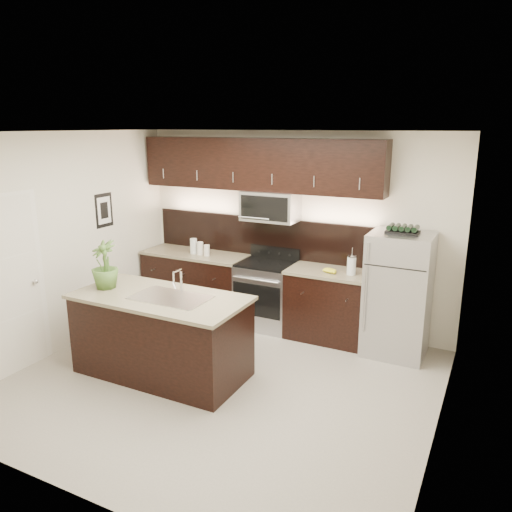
{
  "coord_description": "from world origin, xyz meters",
  "views": [
    {
      "loc": [
        2.59,
        -4.28,
        2.77
      ],
      "look_at": [
        0.16,
        0.55,
        1.34
      ],
      "focal_mm": 35.0,
      "sensor_mm": 36.0,
      "label": 1
    }
  ],
  "objects": [
    {
      "name": "sink_faucet",
      "position": [
        -0.56,
        -0.09,
        0.96
      ],
      "size": [
        0.84,
        0.5,
        0.28
      ],
      "color": "silver",
      "rests_on": "island"
    },
    {
      "name": "room_walls",
      "position": [
        -0.11,
        -0.04,
        1.7
      ],
      "size": [
        4.52,
        4.02,
        2.71
      ],
      "color": "beige",
      "rests_on": "ground"
    },
    {
      "name": "refrigerator",
      "position": [
        1.55,
        1.63,
        0.77
      ],
      "size": [
        0.74,
        0.67,
        1.53
      ],
      "primitive_type": "cube",
      "color": "#B2B2B7",
      "rests_on": "ground"
    },
    {
      "name": "french_press",
      "position": [
        0.96,
        1.64,
        1.07
      ],
      "size": [
        0.12,
        0.12,
        0.34
      ],
      "rotation": [
        0.0,
        0.0,
        0.21
      ],
      "color": "silver",
      "rests_on": "counter_run"
    },
    {
      "name": "plant",
      "position": [
        -1.43,
        -0.15,
        1.22
      ],
      "size": [
        0.36,
        0.36,
        0.56
      ],
      "primitive_type": "imported",
      "rotation": [
        0.0,
        0.0,
        -0.19
      ],
      "color": "#416528",
      "rests_on": "island"
    },
    {
      "name": "counter_run",
      "position": [
        -0.46,
        1.69,
        0.47
      ],
      "size": [
        3.51,
        0.65,
        0.94
      ],
      "color": "black",
      "rests_on": "ground"
    },
    {
      "name": "wine_rack",
      "position": [
        1.55,
        1.63,
        1.57
      ],
      "size": [
        0.38,
        0.23,
        0.09
      ],
      "color": "black",
      "rests_on": "refrigerator"
    },
    {
      "name": "upper_fixtures",
      "position": [
        -0.43,
        1.84,
        2.14
      ],
      "size": [
        3.49,
        0.4,
        1.66
      ],
      "color": "black",
      "rests_on": "counter_run"
    },
    {
      "name": "bananas",
      "position": [
        0.65,
        1.61,
        0.97
      ],
      "size": [
        0.22,
        0.19,
        0.06
      ],
      "primitive_type": "ellipsoid",
      "rotation": [
        0.0,
        0.0,
        -0.26
      ],
      "color": "yellow",
      "rests_on": "counter_run"
    },
    {
      "name": "canisters",
      "position": [
        -1.32,
        1.63,
        1.04
      ],
      "size": [
        0.33,
        0.12,
        0.22
      ],
      "rotation": [
        0.0,
        0.0,
        -0.11
      ],
      "color": "silver",
      "rests_on": "counter_run"
    },
    {
      "name": "ground",
      "position": [
        0.0,
        0.0,
        0.0
      ],
      "size": [
        4.5,
        4.5,
        0.0
      ],
      "primitive_type": "plane",
      "color": "gray",
      "rests_on": "ground"
    },
    {
      "name": "island",
      "position": [
        -0.71,
        -0.1,
        0.47
      ],
      "size": [
        1.96,
        0.96,
        0.94
      ],
      "color": "black",
      "rests_on": "ground"
    }
  ]
}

